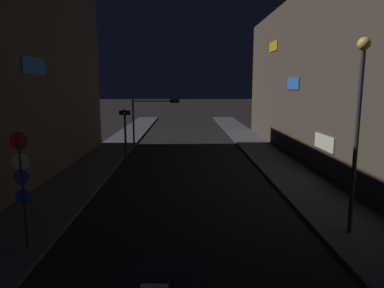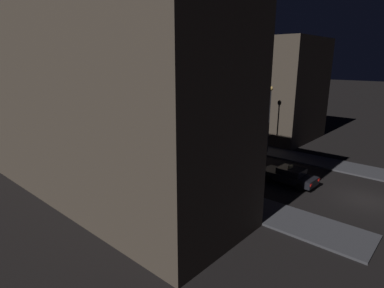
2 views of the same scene
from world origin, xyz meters
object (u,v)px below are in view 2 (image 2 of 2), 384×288
traffic_light_left_kerb (112,126)px  taxi (289,176)px  sign_pole_left (210,156)px  traffic_light_overhead (103,115)px  street_lamp_near_block (270,110)px

traffic_light_left_kerb → taxi: bearing=-78.7°
sign_pole_left → traffic_light_left_kerb: bearing=86.5°
traffic_light_overhead → traffic_light_left_kerb: bearing=-111.3°
sign_pole_left → traffic_light_overhead: bearing=82.3°
taxi → street_lamp_near_block: 9.82m
taxi → street_lamp_near_block: (6.87, 5.73, 4.06)m
traffic_light_overhead → street_lamp_near_block: size_ratio=0.64×
sign_pole_left → street_lamp_near_block: size_ratio=0.56×
taxi → traffic_light_overhead: size_ratio=0.99×
traffic_light_overhead → traffic_light_left_kerb: size_ratio=1.17×
taxi → sign_pole_left: (-4.75, 4.66, 1.80)m
traffic_light_left_kerb → street_lamp_near_block: bearing=-51.7°
traffic_light_left_kerb → sign_pole_left: size_ratio=0.97×
street_lamp_near_block → traffic_light_overhead: bearing=116.9°
traffic_light_left_kerb → traffic_light_overhead: bearing=68.7°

